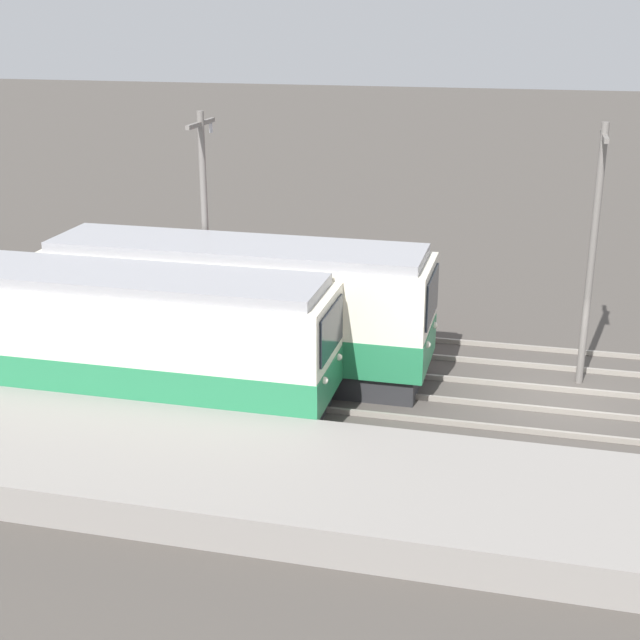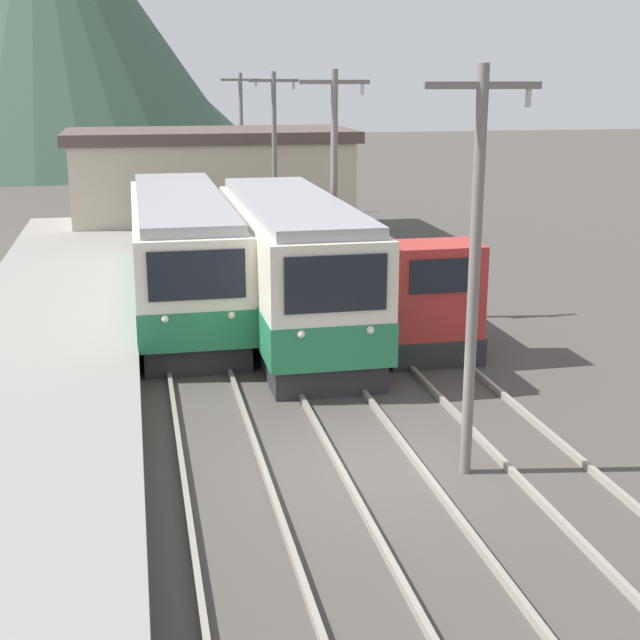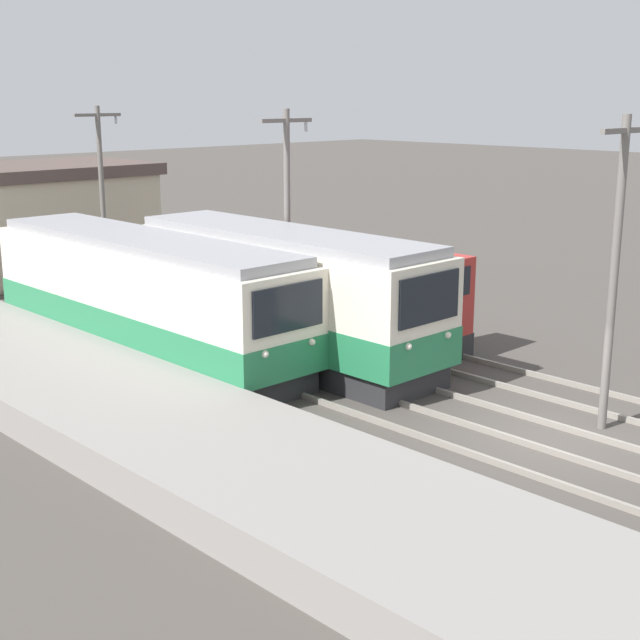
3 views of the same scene
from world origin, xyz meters
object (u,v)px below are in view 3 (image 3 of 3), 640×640
Objects in this scene: catenary_mast_far at (102,190)px; shunting_locomotive at (394,311)px; catenary_mast_near at (615,264)px; commuter_train_left at (145,301)px; catenary_mast_mid at (287,217)px; commuter_train_center at (283,299)px.

shunting_locomotive is at bearing -83.93° from catenary_mast_far.
catenary_mast_near is at bearing -90.00° from catenary_mast_far.
commuter_train_left reaches higher than shunting_locomotive.
catenary_mast_mid is (4.31, -1.50, 2.21)m from commuter_train_left.
catenary_mast_near is at bearing -90.00° from catenary_mast_mid.
commuter_train_left is at bearing 109.15° from catenary_mast_near.
catenary_mast_far is (-1.49, 14.03, 2.68)m from shunting_locomotive.
catenary_mast_far reaches higher than commuter_train_left.
shunting_locomotive is 0.67× the size of catenary_mast_far.
catenary_mast_near is 21.81m from catenary_mast_far.
commuter_train_left is 1.78× the size of catenary_mast_far.
commuter_train_left is at bearing 141.41° from shunting_locomotive.
catenary_mast_mid reaches higher than commuter_train_center.
commuter_train_center is 2.28× the size of shunting_locomotive.
commuter_train_left is 1.78× the size of catenary_mast_near.
catenary_mast_near is at bearing -70.85° from commuter_train_left.
catenary_mast_far is at bearing 83.05° from commuter_train_center.
shunting_locomotive is at bearing -64.50° from catenary_mast_mid.
catenary_mast_mid is (-1.49, 3.13, 2.68)m from shunting_locomotive.
catenary_mast_near is 10.91m from catenary_mast_mid.
commuter_train_center is 2.99m from catenary_mast_mid.
shunting_locomotive is at bearing -29.08° from commuter_train_center.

